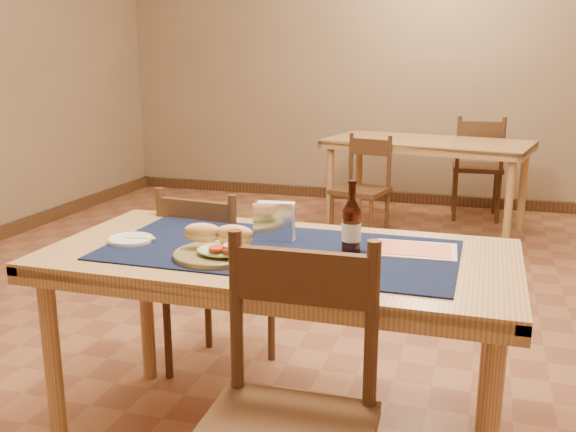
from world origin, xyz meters
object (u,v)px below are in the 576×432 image
(main_table, at_px, (279,273))
(back_table, at_px, (427,150))
(beer_bottle, at_px, (351,226))
(sandwich_plate, at_px, (218,249))
(chair_main_near, at_px, (287,423))
(napkin_holder, at_px, (274,222))
(chair_main_far, at_px, (215,278))

(main_table, relative_size, back_table, 0.93)
(main_table, xyz_separation_m, beer_bottle, (0.24, 0.04, 0.18))
(sandwich_plate, bearing_deg, chair_main_near, -50.64)
(chair_main_near, distance_m, sandwich_plate, 0.68)
(back_table, relative_size, beer_bottle, 6.96)
(chair_main_near, height_order, napkin_holder, chair_main_near)
(back_table, bearing_deg, beer_bottle, -89.18)
(chair_main_far, bearing_deg, main_table, -45.17)
(main_table, xyz_separation_m, back_table, (0.20, 3.28, 0.00))
(napkin_holder, bearing_deg, chair_main_far, 139.13)
(main_table, height_order, chair_main_near, chair_main_near)
(back_table, distance_m, chair_main_near, 3.90)
(main_table, relative_size, beer_bottle, 6.48)
(main_table, xyz_separation_m, chair_main_near, (0.22, -0.62, -0.17))
(sandwich_plate, relative_size, beer_bottle, 1.14)
(sandwich_plate, bearing_deg, main_table, 41.77)
(main_table, bearing_deg, chair_main_far, 134.83)
(chair_main_near, relative_size, napkin_holder, 5.84)
(chair_main_near, height_order, beer_bottle, beer_bottle)
(chair_main_far, height_order, napkin_holder, napkin_holder)
(chair_main_far, bearing_deg, napkin_holder, -40.87)
(back_table, relative_size, napkin_holder, 10.59)
(back_table, distance_m, sandwich_plate, 3.44)
(beer_bottle, bearing_deg, chair_main_near, -91.72)
(napkin_holder, bearing_deg, main_table, -63.37)
(chair_main_far, distance_m, napkin_holder, 0.63)
(main_table, distance_m, back_table, 3.28)
(chair_main_far, relative_size, napkin_holder, 5.37)
(chair_main_near, bearing_deg, main_table, 109.68)
(chair_main_far, distance_m, sandwich_plate, 0.74)
(beer_bottle, distance_m, napkin_holder, 0.31)
(chair_main_near, distance_m, napkin_holder, 0.85)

